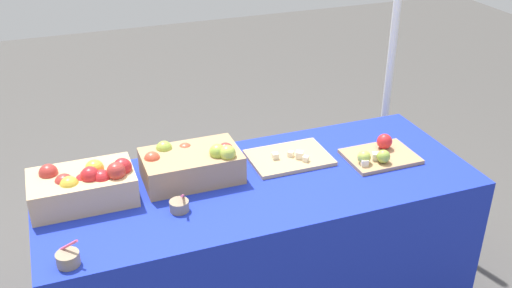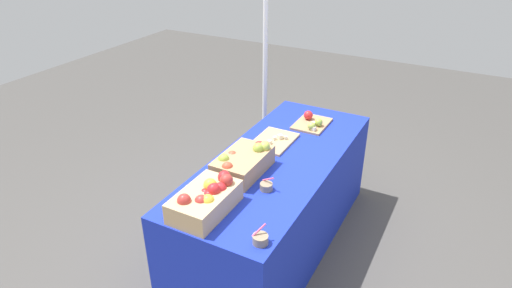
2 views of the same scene
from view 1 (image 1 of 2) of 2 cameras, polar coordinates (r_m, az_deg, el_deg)
table at (r=2.78m, az=0.29°, el=-10.05°), size 1.90×0.76×0.74m
apple_crate_left at (r=2.49m, az=-16.26°, el=-3.80°), size 0.42×0.26×0.18m
apple_crate_middle at (r=2.56m, az=-6.21°, el=-1.92°), size 0.42×0.26×0.18m
cutting_board_front at (r=2.78m, az=11.84°, el=-0.95°), size 0.32×0.24×0.09m
cutting_board_back at (r=2.73m, az=3.25°, el=-1.31°), size 0.37×0.26×0.05m
sample_bowl_near at (r=2.38m, az=-7.42°, el=-5.91°), size 0.08×0.09×0.10m
sample_bowl_mid at (r=2.19m, az=-17.71°, el=-10.50°), size 0.09×0.08×0.10m
tent_pole at (r=3.39m, az=13.03°, el=8.93°), size 0.04×0.04×2.04m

